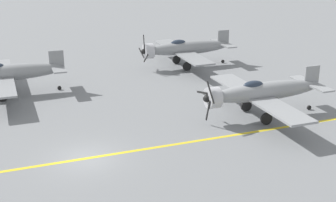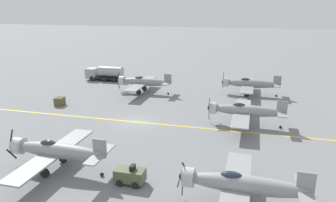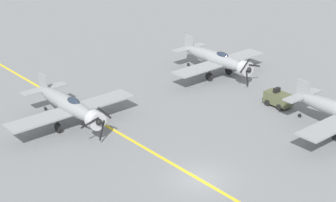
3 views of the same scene
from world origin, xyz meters
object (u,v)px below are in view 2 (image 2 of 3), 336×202
airplane_near_center (245,111)px  supply_crate_by_tanker (60,101)px  fuel_tanker (105,73)px  tow_tractor (130,175)px  airplane_near_left (241,184)px  airplane_mid_left (56,151)px  airplane_near_right (250,84)px  airplane_mid_right (143,82)px

airplane_near_center → supply_crate_by_tanker: 28.28m
fuel_tanker → tow_tractor: size_ratio=3.08×
fuel_tanker → supply_crate_by_tanker: (-18.16, -0.88, -0.88)m
airplane_near_left → fuel_tanker: bearing=24.4°
airplane_mid_left → tow_tractor: (-0.49, -7.51, -1.22)m
airplane_near_right → airplane_mid_left: size_ratio=1.00×
airplane_mid_right → airplane_near_right: 18.58m
fuel_tanker → tow_tractor: fuel_tanker is taller
airplane_near_right → fuel_tanker: 29.61m
airplane_near_center → supply_crate_by_tanker: size_ratio=7.92×
airplane_near_left → airplane_near_right: bearing=-12.7°
supply_crate_by_tanker → tow_tractor: bearing=-134.9°
airplane_near_left → airplane_mid_left: size_ratio=1.00×
airplane_mid_right → fuel_tanker: bearing=72.3°
supply_crate_by_tanker → airplane_near_center: bearing=-93.5°
tow_tractor → airplane_mid_left: bearing=86.3°
airplane_mid_left → airplane_near_right: bearing=-17.1°
airplane_near_center → fuel_tanker: 35.24m
airplane_mid_right → airplane_mid_left: (-29.22, -1.53, -0.00)m
airplane_mid_right → tow_tractor: 31.07m
airplane_mid_left → tow_tractor: bearing=-83.6°
airplane_near_center → tow_tractor: bearing=143.5°
airplane_mid_left → fuel_tanker: airplane_mid_left is taller
fuel_tanker → tow_tractor: (-37.32, -20.09, -0.72)m
airplane_near_center → airplane_mid_right: bearing=46.6°
airplane_near_right → supply_crate_by_tanker: airplane_near_right is taller
airplane_near_left → airplane_mid_right: bearing=17.8°
airplane_near_center → tow_tractor: airplane_near_center is taller
airplane_near_right → tow_tractor: 34.40m
airplane_mid_right → supply_crate_by_tanker: 14.71m
airplane_mid_right → airplane_mid_left: size_ratio=1.00×
airplane_near_left → tow_tractor: bearing=69.6°
airplane_mid_right → airplane_near_center: bearing=-107.3°
airplane_mid_right → tow_tractor: size_ratio=4.62×
airplane_mid_right → supply_crate_by_tanker: airplane_mid_right is taller
airplane_mid_right → airplane_near_left: size_ratio=1.00×
airplane_mid_right → fuel_tanker: size_ratio=1.50×
airplane_near_left → supply_crate_by_tanker: size_ratio=7.92×
airplane_mid_right → airplane_near_center: 21.82m
airplane_near_center → airplane_mid_left: size_ratio=1.00×
airplane_mid_left → airplane_near_center: bearing=-34.2°
airplane_near_left → airplane_near_right: airplane_near_right is taller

